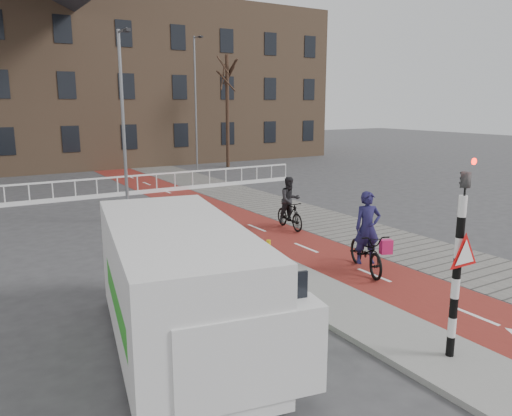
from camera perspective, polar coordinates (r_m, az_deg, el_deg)
ground at (r=11.45m, az=15.01°, el=-11.65°), size 120.00×120.00×0.00m
bike_lane at (r=19.98m, az=-2.91°, el=-1.09°), size 2.50×60.00×0.01m
sidewalk at (r=21.42m, az=3.68°, el=-0.22°), size 3.00×60.00×0.01m
curb_island at (r=13.90m, az=0.94°, el=-6.70°), size 1.80×16.00×0.12m
traffic_signal at (r=9.14m, az=22.22°, el=-4.94°), size 0.80×0.80×3.68m
bollard at (r=13.19m, az=1.43°, el=-5.50°), size 0.12×0.12×0.86m
cyclist_near at (r=13.80m, az=12.54°, el=-4.15°), size 1.48×2.27×2.20m
cyclist_far at (r=18.03m, az=3.87°, el=0.05°), size 0.86×1.80×1.90m
van at (r=9.29m, az=-9.02°, el=-8.69°), size 3.21×5.85×2.38m
railing at (r=24.65m, az=-24.47°, el=1.05°), size 28.00×0.10×0.99m
townhouse_row at (r=39.56m, az=-25.33°, el=15.63°), size 46.00×10.00×15.90m
tree_right at (r=35.71m, az=-3.28°, el=10.91°), size 0.25×0.25×7.76m
streetlight_near at (r=19.31m, az=-14.90°, el=8.66°), size 0.12×0.12×7.07m
streetlight_right at (r=33.14m, az=-6.91°, el=11.51°), size 0.12×0.12×8.62m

